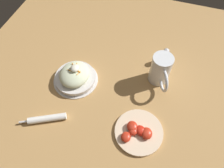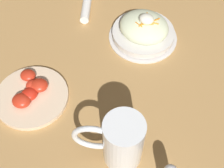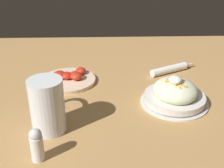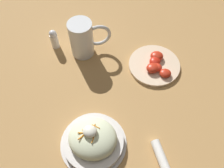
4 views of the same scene
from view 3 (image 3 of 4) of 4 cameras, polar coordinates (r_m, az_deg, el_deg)
The scene contains 6 objects.
ground_plane at distance 0.87m, azimuth 1.98°, elevation -5.35°, with size 1.43×1.43×0.00m, color #B2844C.
salad_plate at distance 0.92m, azimuth 12.19°, elevation -1.94°, with size 0.21×0.21×0.10m.
beer_mug at distance 0.78m, azimuth -12.58°, elevation -4.62°, with size 0.15×0.10×0.15m.
napkin_roll at distance 1.13m, azimuth 11.19°, elevation 2.84°, with size 0.10×0.18×0.03m.
tomato_plate at distance 1.05m, azimuth -8.43°, elevation 1.11°, with size 0.20×0.20×0.04m.
salt_shaker at distance 0.70m, azimuth -14.55°, elevation -11.39°, with size 0.03×0.03×0.09m.
Camera 3 is at (0.74, -0.05, 0.47)m, focal length 46.66 mm.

